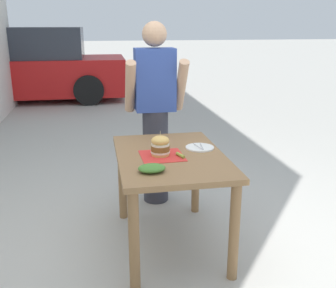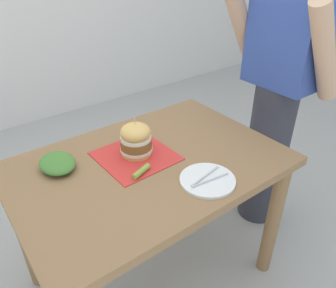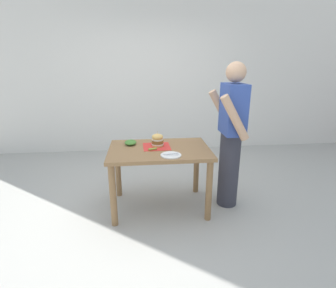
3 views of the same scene
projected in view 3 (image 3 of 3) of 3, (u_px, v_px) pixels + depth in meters
name	position (u px, v px, depth m)	size (l,w,h in m)	color
ground_plane	(160.00, 206.00, 3.20)	(80.00, 80.00, 0.00)	#ADAAA3
patio_table	(159.00, 159.00, 3.01)	(0.78, 1.14, 0.74)	olive
serving_paper	(157.00, 147.00, 3.04)	(0.31, 0.31, 0.00)	red
sandwich	(157.00, 140.00, 3.02)	(0.14, 0.14, 0.18)	#E5B25B
pickle_spear	(153.00, 149.00, 2.91)	(0.02, 0.02, 0.09)	#8EA83D
side_plate_with_forks	(171.00, 155.00, 2.75)	(0.22, 0.22, 0.02)	white
side_salad	(131.00, 142.00, 3.11)	(0.18, 0.14, 0.05)	#477F33
diner_across_table	(231.00, 135.00, 3.00)	(0.55, 0.35, 1.69)	#33333D
building_wall	(212.00, 7.00, 4.74)	(0.30, 10.00, 5.24)	silver
parked_car_mid_block	(303.00, 84.00, 11.37)	(4.23, 1.89, 1.60)	silver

